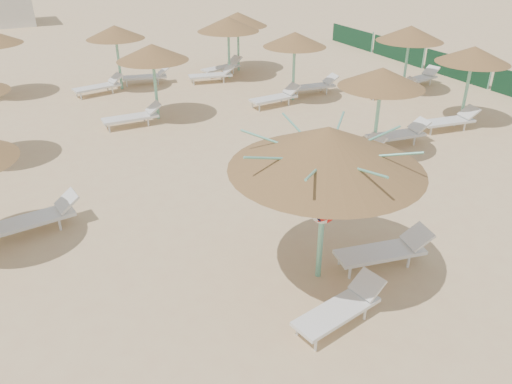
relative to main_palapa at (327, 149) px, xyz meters
name	(u,v)px	position (x,y,z in m)	size (l,w,h in m)	color
ground	(308,289)	(-0.40, -0.29, -2.75)	(120.00, 120.00, 0.00)	#CFB37E
main_palapa	(327,149)	(0.00, 0.00, 0.00)	(3.53, 3.53, 3.16)	#6FC1A3
lounger_main_a	(342,307)	(-0.35, -1.29, -2.44)	(1.89, 0.90, 0.66)	silver
lounger_main_b	(386,250)	(1.45, -0.27, -2.41)	(2.05, 0.93, 0.72)	silver
palapa_field	(219,48)	(2.30, 10.55, -0.46)	(20.49, 14.60, 2.70)	#6FC1A3
windbreak_fence	(457,68)	(13.60, 9.67, -2.25)	(0.08, 19.84, 1.10)	#164326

